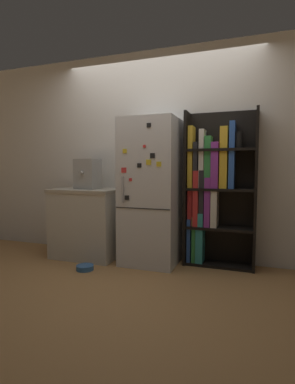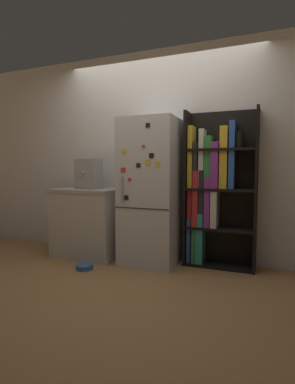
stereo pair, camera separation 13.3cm
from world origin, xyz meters
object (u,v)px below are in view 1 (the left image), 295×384
object	(u,v)px
bookshelf	(213,189)
pet_bowl	(85,267)
refrigerator	(151,192)
espresso_machine	(88,174)

from	to	relation	value
bookshelf	pet_bowl	world-z (taller)	bookshelf
bookshelf	refrigerator	bearing A→B (deg)	-166.23
bookshelf	espresso_machine	distance (m)	1.58
refrigerator	espresso_machine	xyz separation A→B (m)	(-0.85, -0.00, 0.21)
espresso_machine	refrigerator	bearing A→B (deg)	0.13
pet_bowl	refrigerator	bearing A→B (deg)	39.59
bookshelf	espresso_machine	size ratio (longest dim) A/B	4.72
refrigerator	bookshelf	bearing A→B (deg)	13.77
refrigerator	pet_bowl	distance (m)	1.14
refrigerator	pet_bowl	xyz separation A→B (m)	(-0.60, -0.50, -0.82)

